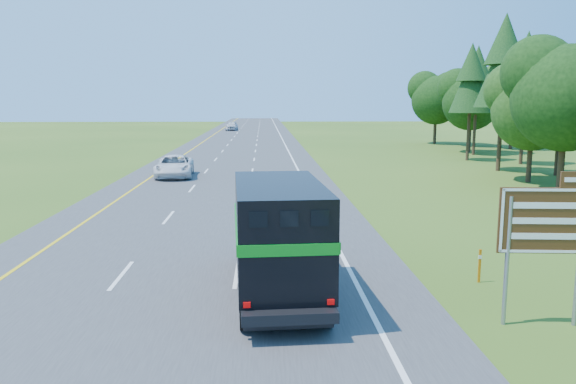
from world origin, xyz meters
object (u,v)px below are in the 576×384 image
horse_truck (277,233)px  far_car (232,126)px  exit_sign (547,227)px  white_suv (174,166)px

horse_truck → far_car: (-6.33, 91.99, -0.89)m
far_car → exit_sign: (12.81, -94.56, 1.60)m
white_suv → exit_sign: (13.37, -28.15, 1.68)m
white_suv → exit_sign: bearing=-69.0°
horse_truck → white_suv: (-6.89, 25.59, -0.97)m
white_suv → exit_sign: exit_sign is taller
white_suv → far_car: bearing=85.2°
far_car → horse_truck: bearing=-81.9°
far_car → exit_sign: size_ratio=1.31×
white_suv → exit_sign: size_ratio=1.47×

